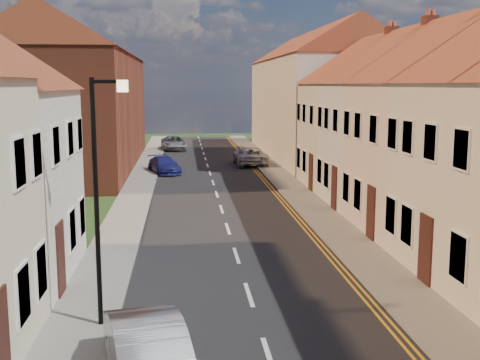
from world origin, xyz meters
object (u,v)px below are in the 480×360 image
object	(u,v)px
car_distant_b	(250,156)
lamppost	(99,187)
car_mid	(150,357)
car_far	(164,165)
car_distant	(174,143)

from	to	relation	value
car_distant_b	lamppost	bearing A→B (deg)	76.03
car_mid	car_far	world-z (taller)	car_mid
lamppost	car_distant	bearing A→B (deg)	88.38
car_mid	car_distant	world-z (taller)	car_mid
lamppost	car_distant	xyz separation A→B (m)	(1.16, 41.22, -2.90)
car_mid	car_distant	bearing A→B (deg)	77.36
lamppost	car_far	world-z (taller)	lamppost
car_far	car_distant_b	xyz separation A→B (m)	(6.28, 3.68, 0.12)
car_far	car_distant	world-z (taller)	car_distant
car_mid	car_far	bearing A→B (deg)	78.29
car_distant	car_distant_b	world-z (taller)	car_distant_b
car_mid	car_distant	size ratio (longest dim) A/B	0.90
car_distant_b	car_far	bearing A→B (deg)	29.51
lamppost	car_distant_b	bearing A→B (deg)	76.84
car_mid	car_distant	distance (m)	44.37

